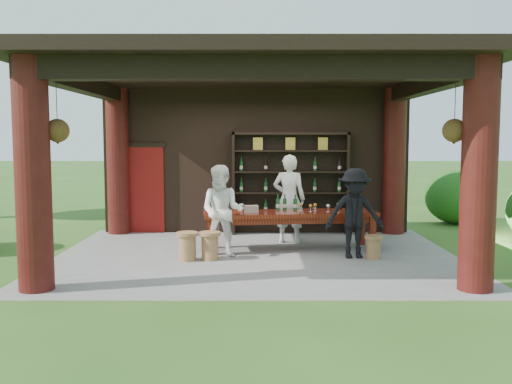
{
  "coord_description": "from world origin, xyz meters",
  "views": [
    {
      "loc": [
        0.01,
        -10.42,
        2.16
      ],
      "look_at": [
        0.0,
        0.4,
        1.15
      ],
      "focal_mm": 40.0,
      "sensor_mm": 36.0,
      "label": 1
    }
  ],
  "objects_px": {
    "host": "(289,199)",
    "guest_man": "(354,213)",
    "stool_near_left": "(210,245)",
    "stool_far_left": "(187,245)",
    "wine_shelf": "(290,183)",
    "guest_woman": "(222,211)",
    "tasting_table": "(290,217)",
    "stool_near_right": "(373,246)",
    "napkin_basket": "(251,209)"
  },
  "relations": [
    {
      "from": "wine_shelf",
      "to": "guest_man",
      "type": "height_order",
      "value": "wine_shelf"
    },
    {
      "from": "wine_shelf",
      "to": "guest_man",
      "type": "bearing_deg",
      "value": -68.95
    },
    {
      "from": "stool_near_left",
      "to": "wine_shelf",
      "type": "bearing_deg",
      "value": 60.36
    },
    {
      "from": "guest_man",
      "to": "guest_woman",
      "type": "bearing_deg",
      "value": 175.55
    },
    {
      "from": "napkin_basket",
      "to": "guest_man",
      "type": "bearing_deg",
      "value": -17.21
    },
    {
      "from": "stool_near_left",
      "to": "host",
      "type": "xyz_separation_m",
      "value": [
        1.51,
        1.7,
        0.65
      ]
    },
    {
      "from": "wine_shelf",
      "to": "guest_woman",
      "type": "distance_m",
      "value": 2.91
    },
    {
      "from": "tasting_table",
      "to": "napkin_basket",
      "type": "bearing_deg",
      "value": -165.61
    },
    {
      "from": "stool_far_left",
      "to": "napkin_basket",
      "type": "height_order",
      "value": "napkin_basket"
    },
    {
      "from": "stool_far_left",
      "to": "napkin_basket",
      "type": "distance_m",
      "value": 1.51
    },
    {
      "from": "napkin_basket",
      "to": "stool_far_left",
      "type": "bearing_deg",
      "value": -143.77
    },
    {
      "from": "stool_near_right",
      "to": "napkin_basket",
      "type": "xyz_separation_m",
      "value": [
        -2.21,
        0.69,
        0.59
      ]
    },
    {
      "from": "guest_man",
      "to": "napkin_basket",
      "type": "relative_size",
      "value": 6.28
    },
    {
      "from": "wine_shelf",
      "to": "host",
      "type": "height_order",
      "value": "wine_shelf"
    },
    {
      "from": "tasting_table",
      "to": "host",
      "type": "distance_m",
      "value": 0.79
    },
    {
      "from": "guest_woman",
      "to": "stool_near_left",
      "type": "bearing_deg",
      "value": -117.24
    },
    {
      "from": "stool_far_left",
      "to": "host",
      "type": "height_order",
      "value": "host"
    },
    {
      "from": "tasting_table",
      "to": "guest_man",
      "type": "bearing_deg",
      "value": -34.68
    },
    {
      "from": "wine_shelf",
      "to": "guest_woman",
      "type": "bearing_deg",
      "value": -118.8
    },
    {
      "from": "stool_near_left",
      "to": "stool_far_left",
      "type": "distance_m",
      "value": 0.4
    },
    {
      "from": "tasting_table",
      "to": "host",
      "type": "height_order",
      "value": "host"
    },
    {
      "from": "stool_near_right",
      "to": "napkin_basket",
      "type": "relative_size",
      "value": 1.64
    },
    {
      "from": "wine_shelf",
      "to": "guest_man",
      "type": "relative_size",
      "value": 1.61
    },
    {
      "from": "stool_near_left",
      "to": "guest_woman",
      "type": "relative_size",
      "value": 0.3
    },
    {
      "from": "wine_shelf",
      "to": "guest_woman",
      "type": "xyz_separation_m",
      "value": [
        -1.39,
        -2.53,
        -0.32
      ]
    },
    {
      "from": "tasting_table",
      "to": "host",
      "type": "bearing_deg",
      "value": 88.24
    },
    {
      "from": "guest_woman",
      "to": "wine_shelf",
      "type": "bearing_deg",
      "value": 70.56
    },
    {
      "from": "stool_near_left",
      "to": "guest_man",
      "type": "xyz_separation_m",
      "value": [
        2.61,
        0.19,
        0.55
      ]
    },
    {
      "from": "wine_shelf",
      "to": "stool_near_right",
      "type": "height_order",
      "value": "wine_shelf"
    },
    {
      "from": "host",
      "to": "guest_man",
      "type": "relative_size",
      "value": 1.13
    },
    {
      "from": "stool_near_right",
      "to": "guest_man",
      "type": "height_order",
      "value": "guest_man"
    },
    {
      "from": "napkin_basket",
      "to": "host",
      "type": "bearing_deg",
      "value": 49.95
    },
    {
      "from": "tasting_table",
      "to": "host",
      "type": "xyz_separation_m",
      "value": [
        0.02,
        0.73,
        0.29
      ]
    },
    {
      "from": "stool_near_left",
      "to": "stool_far_left",
      "type": "bearing_deg",
      "value": -171.4
    },
    {
      "from": "tasting_table",
      "to": "stool_near_right",
      "type": "distance_m",
      "value": 1.75
    },
    {
      "from": "tasting_table",
      "to": "guest_man",
      "type": "relative_size",
      "value": 2.1
    },
    {
      "from": "wine_shelf",
      "to": "napkin_basket",
      "type": "bearing_deg",
      "value": -112.99
    },
    {
      "from": "wine_shelf",
      "to": "stool_far_left",
      "type": "bearing_deg",
      "value": -124.82
    },
    {
      "from": "stool_near_right",
      "to": "host",
      "type": "distance_m",
      "value": 2.27
    },
    {
      "from": "stool_near_right",
      "to": "stool_far_left",
      "type": "bearing_deg",
      "value": -177.56
    },
    {
      "from": "host",
      "to": "wine_shelf",
      "type": "bearing_deg",
      "value": -82.36
    },
    {
      "from": "tasting_table",
      "to": "guest_woman",
      "type": "xyz_separation_m",
      "value": [
        -1.28,
        -0.68,
        0.21
      ]
    },
    {
      "from": "host",
      "to": "stool_near_left",
      "type": "bearing_deg",
      "value": 60.44
    },
    {
      "from": "stool_far_left",
      "to": "guest_woman",
      "type": "relative_size",
      "value": 0.3
    },
    {
      "from": "wine_shelf",
      "to": "tasting_table",
      "type": "relative_size",
      "value": 0.77
    },
    {
      "from": "stool_near_right",
      "to": "wine_shelf",
      "type": "bearing_deg",
      "value": 116.23
    },
    {
      "from": "stool_far_left",
      "to": "stool_near_left",
      "type": "bearing_deg",
      "value": 8.6
    },
    {
      "from": "wine_shelf",
      "to": "stool_near_left",
      "type": "xyz_separation_m",
      "value": [
        -1.6,
        -2.81,
        -0.89
      ]
    },
    {
      "from": "wine_shelf",
      "to": "guest_man",
      "type": "xyz_separation_m",
      "value": [
        1.01,
        -2.63,
        -0.34
      ]
    },
    {
      "from": "wine_shelf",
      "to": "tasting_table",
      "type": "distance_m",
      "value": 1.93
    }
  ]
}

